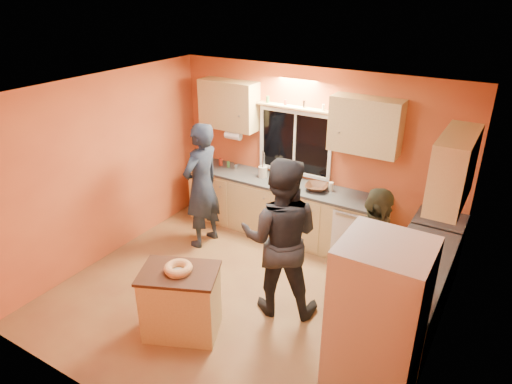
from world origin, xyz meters
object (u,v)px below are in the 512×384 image
Objects in this scene: refrigerator at (375,334)px; person_left at (202,186)px; island at (181,302)px; person_center at (280,238)px; person_right at (371,263)px.

person_left reaches higher than refrigerator.
person_center reaches higher than island.
person_left reaches higher than island.
refrigerator is at bearing -158.21° from person_right.
island is at bearing -178.36° from refrigerator.
refrigerator is 2.20m from island.
island is 1.33m from person_center.
person_right is (2.75, -0.58, -0.07)m from person_left.
refrigerator is at bearing -22.07° from island.
person_center is (1.72, -0.77, 0.03)m from person_left.
person_left is 0.97× the size of person_center.
person_left is at bearing 96.16° from island.
person_left is 2.81m from person_right.
island is (-2.15, -0.06, -0.49)m from refrigerator.
island is at bearing 31.85° from person_center.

